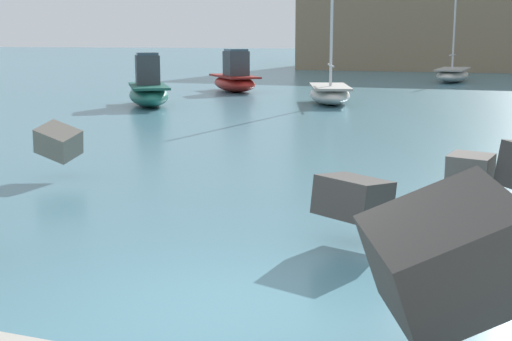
{
  "coord_description": "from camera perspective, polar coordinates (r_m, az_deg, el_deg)",
  "views": [
    {
      "loc": [
        2.77,
        -6.51,
        2.8
      ],
      "look_at": [
        0.12,
        0.5,
        1.4
      ],
      "focal_mm": 49.4,
      "sensor_mm": 36.0,
      "label": 1
    }
  ],
  "objects": [
    {
      "name": "boat_mid_centre",
      "position": [
        31.25,
        5.99,
        6.27
      ],
      "size": [
        3.17,
        5.01,
        6.8
      ],
      "color": "beige",
      "rests_on": "ground"
    },
    {
      "name": "ground_plane",
      "position": [
        7.61,
        -2.23,
        -11.02
      ],
      "size": [
        400.0,
        400.0,
        0.0
      ],
      "primitive_type": "plane",
      "color": "#42707F"
    },
    {
      "name": "boat_near_right",
      "position": [
        48.79,
        15.64,
        7.5
      ],
      "size": [
        2.03,
        6.17,
        5.47
      ],
      "color": "beige",
      "rests_on": "ground"
    },
    {
      "name": "boat_near_left",
      "position": [
        38.32,
        -1.75,
        7.45
      ],
      "size": [
        4.43,
        4.87,
        2.28
      ],
      "color": "maroon",
      "rests_on": "ground"
    },
    {
      "name": "breakwater_jetty",
      "position": [
        8.63,
        3.13,
        -0.54
      ],
      "size": [
        30.32,
        7.75,
        2.53
      ],
      "color": "#3D3A38",
      "rests_on": "ground"
    },
    {
      "name": "boat_near_centre",
      "position": [
        30.47,
        -8.71,
        6.51
      ],
      "size": [
        3.91,
        4.81,
        2.24
      ],
      "color": "#1E6656",
      "rests_on": "ground"
    }
  ]
}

